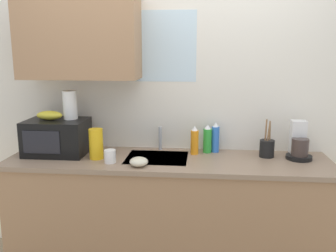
{
  "coord_description": "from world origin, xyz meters",
  "views": [
    {
      "loc": [
        0.26,
        -2.63,
        1.71
      ],
      "look_at": [
        0.0,
        0.0,
        1.15
      ],
      "focal_mm": 39.32,
      "sensor_mm": 36.0,
      "label": 1
    }
  ],
  "objects_px": {
    "microwave": "(57,137)",
    "mug_white": "(110,156)",
    "cereal_canister": "(96,144)",
    "dish_soap_bottle_orange": "(195,141)",
    "dish_soap_bottle_blue": "(215,138)",
    "paper_towel_roll": "(70,105)",
    "coffee_maker": "(299,145)",
    "utensil_crock": "(267,148)",
    "small_bowl": "(139,162)",
    "banana_bunch": "(49,115)",
    "dish_soap_bottle_green": "(207,139)"
  },
  "relations": [
    {
      "from": "paper_towel_roll",
      "to": "cereal_canister",
      "type": "relative_size",
      "value": 0.97
    },
    {
      "from": "cereal_canister",
      "to": "mug_white",
      "type": "xyz_separation_m",
      "value": [
        0.13,
        -0.09,
        -0.07
      ]
    },
    {
      "from": "dish_soap_bottle_green",
      "to": "cereal_canister",
      "type": "distance_m",
      "value": 0.86
    },
    {
      "from": "dish_soap_bottle_blue",
      "to": "mug_white",
      "type": "distance_m",
      "value": 0.85
    },
    {
      "from": "banana_bunch",
      "to": "paper_towel_roll",
      "type": "distance_m",
      "value": 0.18
    },
    {
      "from": "cereal_canister",
      "to": "small_bowl",
      "type": "distance_m",
      "value": 0.39
    },
    {
      "from": "paper_towel_roll",
      "to": "dish_soap_bottle_blue",
      "type": "bearing_deg",
      "value": 6.03
    },
    {
      "from": "utensil_crock",
      "to": "coffee_maker",
      "type": "bearing_deg",
      "value": -2.86
    },
    {
      "from": "mug_white",
      "to": "dish_soap_bottle_orange",
      "type": "bearing_deg",
      "value": 25.16
    },
    {
      "from": "microwave",
      "to": "utensil_crock",
      "type": "height_order",
      "value": "utensil_crock"
    },
    {
      "from": "coffee_maker",
      "to": "utensil_crock",
      "type": "distance_m",
      "value": 0.23
    },
    {
      "from": "dish_soap_bottle_orange",
      "to": "dish_soap_bottle_blue",
      "type": "bearing_deg",
      "value": 25.38
    },
    {
      "from": "dish_soap_bottle_orange",
      "to": "dish_soap_bottle_blue",
      "type": "distance_m",
      "value": 0.18
    },
    {
      "from": "microwave",
      "to": "mug_white",
      "type": "relative_size",
      "value": 4.84
    },
    {
      "from": "dish_soap_bottle_orange",
      "to": "cereal_canister",
      "type": "relative_size",
      "value": 0.98
    },
    {
      "from": "paper_towel_roll",
      "to": "dish_soap_bottle_green",
      "type": "bearing_deg",
      "value": 5.32
    },
    {
      "from": "paper_towel_roll",
      "to": "coffee_maker",
      "type": "xyz_separation_m",
      "value": [
        1.75,
        0.01,
        -0.28
      ]
    },
    {
      "from": "banana_bunch",
      "to": "coffee_maker",
      "type": "relative_size",
      "value": 0.71
    },
    {
      "from": "coffee_maker",
      "to": "utensil_crock",
      "type": "xyz_separation_m",
      "value": [
        -0.23,
        0.01,
        -0.03
      ]
    },
    {
      "from": "small_bowl",
      "to": "cereal_canister",
      "type": "bearing_deg",
      "value": 156.61
    },
    {
      "from": "coffee_maker",
      "to": "utensil_crock",
      "type": "bearing_deg",
      "value": 177.14
    },
    {
      "from": "dish_soap_bottle_orange",
      "to": "utensil_crock",
      "type": "xyz_separation_m",
      "value": [
        0.55,
        -0.02,
        -0.03
      ]
    },
    {
      "from": "dish_soap_bottle_green",
      "to": "utensil_crock",
      "type": "bearing_deg",
      "value": -10.02
    },
    {
      "from": "banana_bunch",
      "to": "utensil_crock",
      "type": "bearing_deg",
      "value": 2.4
    },
    {
      "from": "paper_towel_roll",
      "to": "cereal_canister",
      "type": "height_order",
      "value": "paper_towel_roll"
    },
    {
      "from": "banana_bunch",
      "to": "small_bowl",
      "type": "bearing_deg",
      "value": -18.74
    },
    {
      "from": "paper_towel_roll",
      "to": "dish_soap_bottle_green",
      "type": "distance_m",
      "value": 1.11
    },
    {
      "from": "coffee_maker",
      "to": "dish_soap_bottle_green",
      "type": "height_order",
      "value": "coffee_maker"
    },
    {
      "from": "utensil_crock",
      "to": "dish_soap_bottle_blue",
      "type": "bearing_deg",
      "value": 165.53
    },
    {
      "from": "dish_soap_bottle_blue",
      "to": "utensil_crock",
      "type": "bearing_deg",
      "value": -14.47
    },
    {
      "from": "dish_soap_bottle_orange",
      "to": "utensil_crock",
      "type": "height_order",
      "value": "utensil_crock"
    },
    {
      "from": "microwave",
      "to": "mug_white",
      "type": "distance_m",
      "value": 0.51
    },
    {
      "from": "dish_soap_bottle_blue",
      "to": "microwave",
      "type": "bearing_deg",
      "value": -172.09
    },
    {
      "from": "cereal_canister",
      "to": "utensil_crock",
      "type": "xyz_separation_m",
      "value": [
        1.28,
        0.17,
        -0.04
      ]
    },
    {
      "from": "cereal_canister",
      "to": "mug_white",
      "type": "bearing_deg",
      "value": -35.38
    },
    {
      "from": "microwave",
      "to": "dish_soap_bottle_blue",
      "type": "xyz_separation_m",
      "value": [
        1.23,
        0.17,
        -0.02
      ]
    },
    {
      "from": "paper_towel_roll",
      "to": "small_bowl",
      "type": "bearing_deg",
      "value": -27.08
    },
    {
      "from": "paper_towel_roll",
      "to": "dish_soap_bottle_blue",
      "type": "height_order",
      "value": "paper_towel_roll"
    },
    {
      "from": "dish_soap_bottle_orange",
      "to": "small_bowl",
      "type": "xyz_separation_m",
      "value": [
        -0.38,
        -0.34,
        -0.07
      ]
    },
    {
      "from": "banana_bunch",
      "to": "coffee_maker",
      "type": "height_order",
      "value": "banana_bunch"
    },
    {
      "from": "dish_soap_bottle_blue",
      "to": "paper_towel_roll",
      "type": "bearing_deg",
      "value": -173.97
    },
    {
      "from": "microwave",
      "to": "utensil_crock",
      "type": "bearing_deg",
      "value": 2.53
    },
    {
      "from": "cereal_canister",
      "to": "mug_white",
      "type": "relative_size",
      "value": 2.39
    },
    {
      "from": "paper_towel_roll",
      "to": "utensil_crock",
      "type": "relative_size",
      "value": 0.76
    },
    {
      "from": "banana_bunch",
      "to": "dish_soap_bottle_orange",
      "type": "distance_m",
      "value": 1.14
    },
    {
      "from": "dish_soap_bottle_blue",
      "to": "cereal_canister",
      "type": "height_order",
      "value": "dish_soap_bottle_blue"
    },
    {
      "from": "microwave",
      "to": "paper_towel_roll",
      "type": "relative_size",
      "value": 2.09
    },
    {
      "from": "dish_soap_bottle_orange",
      "to": "cereal_canister",
      "type": "height_order",
      "value": "cereal_canister"
    },
    {
      "from": "paper_towel_roll",
      "to": "coffee_maker",
      "type": "height_order",
      "value": "paper_towel_roll"
    },
    {
      "from": "microwave",
      "to": "banana_bunch",
      "type": "relative_size",
      "value": 2.3
    }
  ]
}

